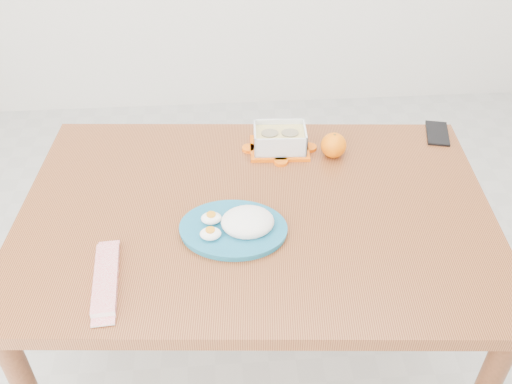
{
  "coord_description": "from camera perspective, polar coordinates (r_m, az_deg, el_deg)",
  "views": [
    {
      "loc": [
        -0.14,
        -1.3,
        1.78
      ],
      "look_at": [
        -0.05,
        -0.12,
        0.81
      ],
      "focal_mm": 40.0,
      "sensor_mm": 36.0,
      "label": 1
    }
  ],
  "objects": [
    {
      "name": "food_container",
      "position": [
        1.78,
        2.38,
        5.28
      ],
      "size": [
        0.19,
        0.15,
        0.08
      ],
      "rotation": [
        0.0,
        0.0,
        -0.05
      ],
      "color": "#EB5C07",
      "rests_on": "dining_table"
    },
    {
      "name": "dining_table",
      "position": [
        1.63,
        0.0,
        -4.07
      ],
      "size": [
        1.36,
        0.97,
        0.75
      ],
      "rotation": [
        0.0,
        0.0,
        -0.08
      ],
      "color": "brown",
      "rests_on": "ground"
    },
    {
      "name": "orange_fruit",
      "position": [
        1.76,
        7.77,
        4.65
      ],
      "size": [
        0.08,
        0.08,
        0.08
      ],
      "primitive_type": "sphere",
      "color": "#F85D04",
      "rests_on": "dining_table"
    },
    {
      "name": "smartphone",
      "position": [
        1.96,
        17.68,
        5.62
      ],
      "size": [
        0.1,
        0.15,
        0.01
      ],
      "primitive_type": "cube",
      "rotation": [
        0.0,
        0.0,
        -0.24
      ],
      "color": "black",
      "rests_on": "dining_table"
    },
    {
      "name": "ground",
      "position": [
        2.21,
        1.05,
        -14.5
      ],
      "size": [
        3.5,
        3.5,
        0.0
      ],
      "primitive_type": "plane",
      "color": "#B7B7B2",
      "rests_on": "ground"
    },
    {
      "name": "candy_bar",
      "position": [
        1.42,
        -14.78,
        -8.42
      ],
      "size": [
        0.07,
        0.23,
        0.02
      ],
      "primitive_type": "cube",
      "rotation": [
        0.0,
        0.0,
        1.64
      ],
      "color": "red",
      "rests_on": "dining_table"
    },
    {
      "name": "rice_plate",
      "position": [
        1.49,
        -1.84,
        -3.31
      ],
      "size": [
        0.32,
        0.32,
        0.08
      ],
      "rotation": [
        0.0,
        0.0,
        -0.14
      ],
      "color": "#186485",
      "rests_on": "dining_table"
    }
  ]
}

